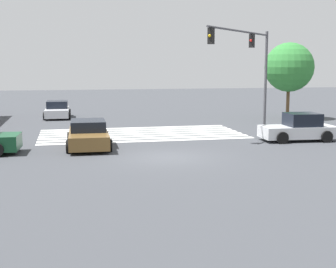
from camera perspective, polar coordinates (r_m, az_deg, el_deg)
The scene contains 7 objects.
ground_plane at distance 21.69m, azimuth 0.00°, elevation -2.84°, with size 130.52×130.52×0.00m, color #3D3F44.
crosswalk_markings at distance 29.22m, azimuth -3.23°, elevation 0.03°, with size 12.47×6.30×0.01m.
traffic_signal_mast at distance 29.68m, azimuth 10.05°, elevation 9.22°, with size 6.04×6.04×6.46m.
car_0 at distance 24.60m, azimuth -9.68°, elevation -0.09°, with size 2.31×4.74×1.39m.
car_1 at distance 39.27m, azimuth -13.34°, elevation 2.87°, with size 2.16×4.42×1.38m.
car_2 at distance 27.44m, azimuth 15.68°, elevation 0.66°, with size 4.25×2.21×1.57m.
tree_corner_a at distance 38.59m, azimuth 14.55°, elevation 7.88°, with size 3.89×3.89×6.06m.
Camera 1 is at (4.51, 20.80, 4.16)m, focal length 50.00 mm.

